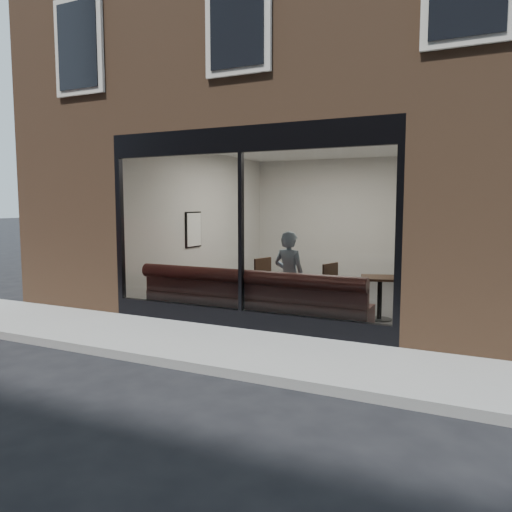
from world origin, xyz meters
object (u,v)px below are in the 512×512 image
at_px(cafe_table_left, 189,270).
at_px(cafe_chair_left, 256,293).
at_px(cafe_chair_right, 321,301).
at_px(banquette, 252,310).
at_px(person, 289,277).
at_px(cafe_table_right, 380,278).

bearing_deg(cafe_table_left, cafe_chair_left, 41.73).
bearing_deg(cafe_chair_left, cafe_chair_right, -175.09).
xyz_separation_m(cafe_chair_left, cafe_chair_right, (1.46, -0.28, 0.00)).
bearing_deg(cafe_table_left, banquette, -18.78).
xyz_separation_m(person, cafe_table_left, (-2.15, 0.23, -0.03)).
bearing_deg(cafe_table_right, person, -149.69).
bearing_deg(person, cafe_chair_right, -100.99).
bearing_deg(person, banquette, 39.80).
distance_m(person, cafe_table_left, 2.16).
height_order(cafe_table_left, cafe_chair_left, cafe_table_left).
bearing_deg(banquette, cafe_chair_left, 113.83).
height_order(banquette, cafe_chair_left, banquette).
height_order(person, cafe_chair_right, person).
height_order(cafe_table_right, cafe_chair_right, cafe_table_right).
xyz_separation_m(cafe_table_left, cafe_chair_left, (0.99, 0.88, -0.50)).
distance_m(cafe_table_left, cafe_chair_left, 1.41).
xyz_separation_m(banquette, cafe_table_right, (1.89, 1.12, 0.52)).
bearing_deg(cafe_table_left, cafe_table_right, 9.16).
bearing_deg(cafe_chair_left, cafe_table_right, -171.19).
xyz_separation_m(cafe_table_left, cafe_table_right, (3.51, 0.57, 0.00)).
distance_m(cafe_table_left, cafe_chair_right, 2.57).
bearing_deg(cafe_chair_right, cafe_chair_left, 4.42).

